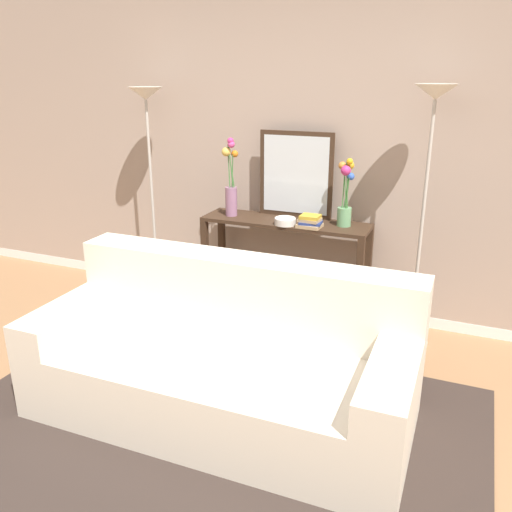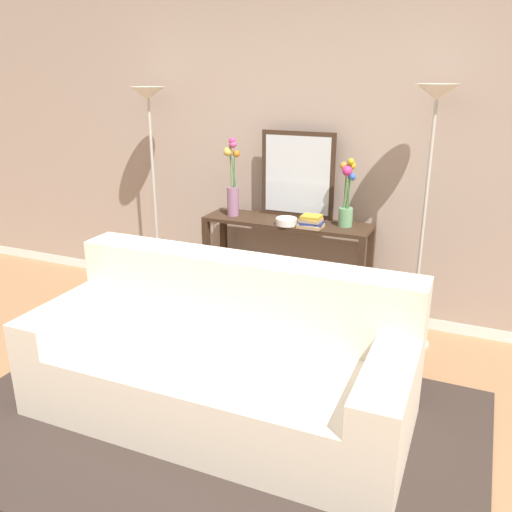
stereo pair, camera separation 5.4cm
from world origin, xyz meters
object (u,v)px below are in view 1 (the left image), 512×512
Objects in this scene: floor_lamp_right at (430,147)px; wall_mirror at (296,175)px; vase_tall_flowers at (231,186)px; book_row_under_console at (243,303)px; vase_short_flowers at (345,197)px; fruit_bowl at (285,221)px; couch at (225,364)px; book_stack at (310,222)px; console_table at (285,252)px; floor_lamp_left at (148,137)px.

floor_lamp_right is 2.76× the size of wall_mirror.
floor_lamp_right is at bearing -1.31° from vase_tall_flowers.
vase_short_flowers is at bearing 2.00° from book_row_under_console.
book_row_under_console is (-0.40, -0.15, -1.11)m from wall_mirror.
vase_tall_flowers is 0.55m from fruit_bowl.
vase_short_flowers is (-0.58, 0.09, -0.41)m from floor_lamp_right.
book_stack is (0.12, 1.25, 0.57)m from couch.
book_stack reaches higher than book_row_under_console.
fruit_bowl is (-1.00, -0.05, -0.61)m from floor_lamp_right.
console_table is at bearing -0.00° from book_row_under_console.
couch is at bearing -86.64° from wall_mirror.
book_row_under_console is at bearing 4.16° from floor_lamp_left.
floor_lamp_right is 1.17m from fruit_bowl.
vase_short_flowers reaches higher than fruit_bowl.
fruit_bowl is (0.04, -0.11, 0.29)m from console_table.
wall_mirror is 3.64× the size of book_stack.
couch is at bearing -66.57° from vase_tall_flowers.
vase_tall_flowers reaches higher than fruit_bowl.
wall_mirror reaches higher than console_table.
couch is 6.46× the size of book_row_under_console.
book_stack is at bearing -23.91° from console_table.
book_row_under_console is (-0.61, 0.10, -0.82)m from book_stack.
wall_mirror is at bearing 20.28° from book_row_under_console.
floor_lamp_right reaches higher than couch.
book_stack is at bearing -149.78° from vase_short_flowers.
console_table is 0.67m from vase_short_flowers.
floor_lamp_left is at bearing 178.21° from book_stack.
couch reaches higher than console_table.
floor_lamp_left is 9.82× the size of book_stack.
vase_short_flowers reaches higher than console_table.
floor_lamp_right is 5.48× the size of book_row_under_console.
floor_lamp_left is at bearing -180.00° from floor_lamp_right.
console_table is 0.62m from wall_mirror.
book_row_under_console is at bearing 180.00° from console_table.
floor_lamp_left is at bearing -177.31° from vase_tall_flowers.
book_row_under_console is (-0.38, 0.00, -0.52)m from console_table.
book_row_under_console is at bearing -159.72° from wall_mirror.
vase_tall_flowers is 0.92m from vase_short_flowers.
vase_tall_flowers is at bearing 113.43° from couch.
fruit_bowl reaches higher than console_table.
floor_lamp_right is 1.00m from book_stack.
vase_short_flowers reaches higher than couch.
vase_tall_flowers is (0.73, 0.03, -0.36)m from floor_lamp_left.
fruit_bowl is at bearing 93.59° from couch.
floor_lamp_right reaches higher than vase_short_flowers.
fruit_bowl is at bearing -87.69° from wall_mirror.
book_stack reaches higher than console_table.
wall_mirror is (-0.09, 1.50, 0.86)m from couch.
wall_mirror is (1.22, 0.21, -0.27)m from floor_lamp_left.
floor_lamp_left is 1.70m from vase_short_flowers.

